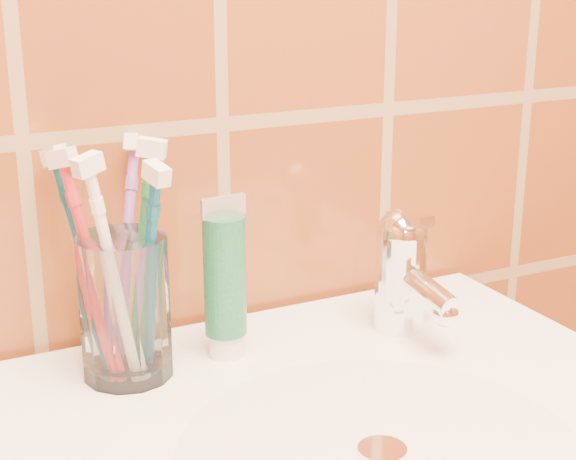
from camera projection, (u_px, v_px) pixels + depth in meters
glass_tumbler at (125, 307)px, 0.74m from camera, size 0.09×0.09×0.12m
toothpaste_tube at (225, 283)px, 0.77m from camera, size 0.04×0.04×0.15m
faucet at (403, 267)px, 0.83m from camera, size 0.05×0.11×0.12m
toothbrush_0 at (93, 268)px, 0.73m from camera, size 0.11×0.11×0.21m
toothbrush_1 at (141, 259)px, 0.74m from camera, size 0.08×0.07×0.21m
toothbrush_2 at (113, 274)px, 0.71m from camera, size 0.09×0.08×0.21m
toothbrush_3 at (87, 265)px, 0.74m from camera, size 0.11×0.16×0.22m
toothbrush_4 at (147, 274)px, 0.72m from camera, size 0.06×0.11×0.21m
toothbrush_5 at (126, 254)px, 0.77m from camera, size 0.15×0.17×0.22m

